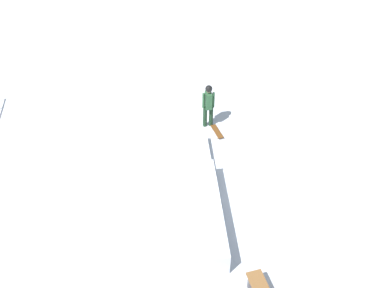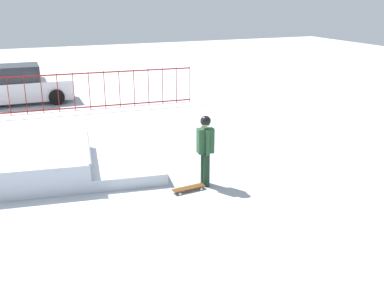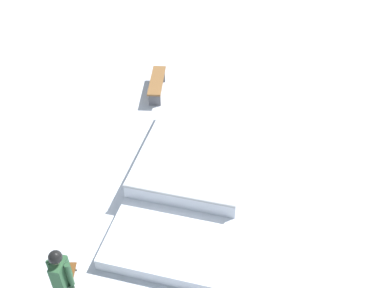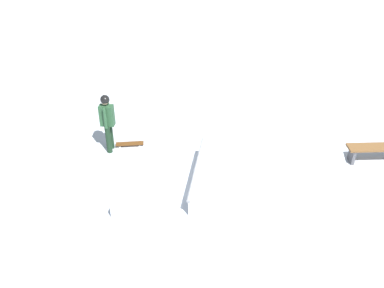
{
  "view_description": "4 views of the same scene",
  "coord_description": "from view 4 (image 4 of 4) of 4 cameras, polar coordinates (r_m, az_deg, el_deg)",
  "views": [
    {
      "loc": [
        -9.02,
        1.63,
        9.92
      ],
      "look_at": [
        1.35,
        -0.77,
        0.9
      ],
      "focal_mm": 41.03,
      "sensor_mm": 36.0,
      "label": 1
    },
    {
      "loc": [
        -0.85,
        -11.02,
        4.42
      ],
      "look_at": [
        3.03,
        -1.6,
        1.0
      ],
      "focal_mm": 42.16,
      "sensor_mm": 36.0,
      "label": 2
    },
    {
      "loc": [
        7.72,
        1.02,
        8.31
      ],
      "look_at": [
        -1.05,
        0.1,
        0.6
      ],
      "focal_mm": 43.2,
      "sensor_mm": 36.0,
      "label": 3
    },
    {
      "loc": [
        0.89,
        8.23,
        6.6
      ],
      "look_at": [
        0.95,
        -0.73,
        0.9
      ],
      "focal_mm": 39.26,
      "sensor_mm": 36.0,
      "label": 4
    }
  ],
  "objects": [
    {
      "name": "park_bench",
      "position": [
        12.42,
        23.79,
        -0.76
      ],
      "size": [
        1.62,
        0.47,
        0.48
      ],
      "rotation": [
        0.0,
        0.0,
        3.19
      ],
      "color": "brown",
      "rests_on": "ground"
    },
    {
      "name": "ground_plane",
      "position": [
        10.59,
        5.16,
        -6.26
      ],
      "size": [
        60.0,
        60.0,
        0.0
      ],
      "primitive_type": "plane",
      "color": "#B2B7C1"
    },
    {
      "name": "skate_ramp",
      "position": [
        10.31,
        7.93,
        -5.48
      ],
      "size": [
        5.72,
        3.35,
        0.74
      ],
      "rotation": [
        0.0,
        0.0,
        -0.14
      ],
      "color": "silver",
      "rests_on": "ground"
    },
    {
      "name": "skater",
      "position": [
        11.75,
        -11.44,
        3.34
      ],
      "size": [
        0.4,
        0.44,
        1.73
      ],
      "rotation": [
        0.0,
        0.0,
        6.19
      ],
      "color": "black",
      "rests_on": "ground"
    },
    {
      "name": "skateboard",
      "position": [
        12.3,
        -8.46,
        0.04
      ],
      "size": [
        0.82,
        0.32,
        0.09
      ],
      "rotation": [
        0.0,
        0.0,
        6.39
      ],
      "color": "#593314",
      "rests_on": "ground"
    }
  ]
}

